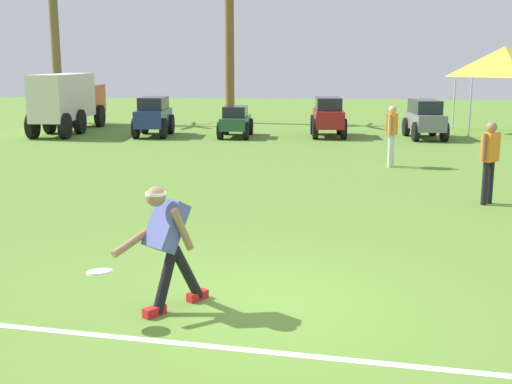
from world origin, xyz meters
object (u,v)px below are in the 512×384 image
object	(u,v)px
frisbee_thrower	(167,240)
palm_tree_far_left	(55,37)
teammate_near_sideline	(392,130)
palm_tree_left_of_centre	(230,44)
parked_car_slot_d	(425,118)
teammate_midfield	(490,155)
parked_car_slot_b	(236,121)
parked_car_slot_c	(328,116)
parked_car_slot_a	(154,115)
box_truck	(69,100)
event_tent	(504,62)
frisbee_in_flight	(99,272)

from	to	relation	value
frisbee_thrower	palm_tree_far_left	world-z (taller)	palm_tree_far_left
teammate_near_sideline	palm_tree_left_of_centre	distance (m)	13.15
frisbee_thrower	parked_car_slot_d	distance (m)	17.28
teammate_midfield	parked_car_slot_b	xyz separation A→B (m)	(-6.17, 10.45, -0.38)
teammate_midfield	parked_car_slot_c	distance (m)	11.27
teammate_near_sideline	parked_car_slot_d	distance (m)	6.64
parked_car_slot_b	palm_tree_far_left	world-z (taller)	palm_tree_far_left
parked_car_slot_a	box_truck	bearing A→B (deg)	163.83
parked_car_slot_c	teammate_midfield	bearing A→B (deg)	-75.17
parked_car_slot_a	palm_tree_far_left	xyz separation A→B (m)	(-5.49, 4.73, 2.95)
parked_car_slot_c	frisbee_thrower	bearing A→B (deg)	-96.44
palm_tree_far_left	palm_tree_left_of_centre	size ratio (longest dim) A/B	1.05
teammate_midfield	parked_car_slot_c	size ratio (longest dim) A/B	0.65
parked_car_slot_b	palm_tree_left_of_centre	bearing A→B (deg)	99.93
palm_tree_far_left	event_tent	size ratio (longest dim) A/B	1.97
palm_tree_left_of_centre	parked_car_slot_a	bearing A→B (deg)	-110.65
frisbee_in_flight	parked_car_slot_c	distance (m)	17.33
teammate_midfield	event_tent	xyz separation A→B (m)	(3.53, 12.63, 1.70)
frisbee_in_flight	palm_tree_left_of_centre	bearing A→B (deg)	94.53
frisbee_thrower	box_truck	world-z (taller)	box_truck
event_tent	frisbee_in_flight	bearing A→B (deg)	-115.23
parked_car_slot_d	parked_car_slot_c	bearing A→B (deg)	176.29
parked_car_slot_b	event_tent	xyz separation A→B (m)	(9.70, 2.18, 2.08)
frisbee_thrower	frisbee_in_flight	world-z (taller)	frisbee_thrower
frisbee_in_flight	parked_car_slot_d	world-z (taller)	parked_car_slot_d
teammate_midfield	palm_tree_left_of_centre	world-z (taller)	palm_tree_left_of_centre
parked_car_slot_d	palm_tree_left_of_centre	distance (m)	9.57
frisbee_thrower	parked_car_slot_a	xyz separation A→B (m)	(-4.38, 16.25, -0.05)
parked_car_slot_d	frisbee_thrower	bearing A→B (deg)	-107.67
teammate_near_sideline	teammate_midfield	world-z (taller)	same
teammate_near_sideline	parked_car_slot_c	distance (m)	6.78
frisbee_thrower	frisbee_in_flight	bearing A→B (deg)	-142.02
parked_car_slot_d	palm_tree_far_left	bearing A→B (deg)	163.38
parked_car_slot_a	parked_car_slot_b	distance (m)	2.99
frisbee_in_flight	event_tent	xyz separation A→B (m)	(8.90, 18.88, 2.07)
parked_car_slot_c	palm_tree_left_of_centre	world-z (taller)	palm_tree_left_of_centre
teammate_midfield	parked_car_slot_a	bearing A→B (deg)	131.17
frisbee_thrower	palm_tree_left_of_centre	world-z (taller)	palm_tree_left_of_centre
box_truck	teammate_near_sideline	bearing A→B (deg)	-32.34
frisbee_thrower	parked_car_slot_d	size ratio (longest dim) A/B	0.57
frisbee_in_flight	teammate_midfield	world-z (taller)	teammate_midfield
parked_car_slot_c	box_truck	distance (m)	9.85
palm_tree_far_left	box_truck	bearing A→B (deg)	-62.39
palm_tree_left_of_centre	event_tent	world-z (taller)	palm_tree_left_of_centre
palm_tree_far_left	frisbee_in_flight	bearing A→B (deg)	-66.62
parked_car_slot_c	palm_tree_left_of_centre	bearing A→B (deg)	130.42
frisbee_in_flight	parked_car_slot_b	world-z (taller)	parked_car_slot_b
teammate_midfield	palm_tree_far_left	world-z (taller)	palm_tree_far_left
box_truck	palm_tree_far_left	distance (m)	4.85
box_truck	palm_tree_left_of_centre	world-z (taller)	palm_tree_left_of_centre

